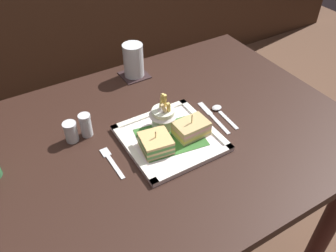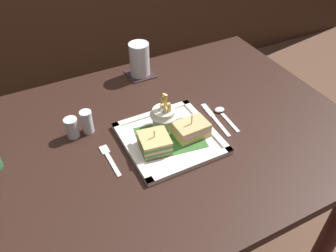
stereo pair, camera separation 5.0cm
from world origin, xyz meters
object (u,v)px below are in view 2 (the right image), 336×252
object	(u,v)px
knife	(214,118)
pepper_shaker	(87,123)
salt_shaker	(72,129)
fork	(109,158)
spoon	(222,113)
water_glass	(140,61)
dining_table	(166,160)
sandwich_half_right	(191,129)
sandwich_half_left	(154,143)
fries_cup	(164,115)
square_plate	(170,138)

from	to	relation	value
knife	pepper_shaker	distance (m)	0.41
knife	salt_shaker	size ratio (longest dim) A/B	2.71
fork	spoon	bearing A→B (deg)	3.08
water_glass	dining_table	bearing A→B (deg)	-100.44
spoon	sandwich_half_right	bearing A→B (deg)	-161.01
spoon	pepper_shaker	distance (m)	0.44
sandwich_half_left	fork	bearing A→B (deg)	167.00
pepper_shaker	fries_cup	bearing A→B (deg)	-24.55
pepper_shaker	fork	bearing A→B (deg)	-83.29
dining_table	fork	world-z (taller)	fork
square_plate	fries_cup	bearing A→B (deg)	81.70
spoon	pepper_shaker	bearing A→B (deg)	163.99
sandwich_half_left	spoon	size ratio (longest dim) A/B	0.73
dining_table	sandwich_half_left	size ratio (longest dim) A/B	12.08
sandwich_half_left	salt_shaker	size ratio (longest dim) A/B	1.47
dining_table	sandwich_half_right	size ratio (longest dim) A/B	11.49
sandwich_half_right	salt_shaker	distance (m)	0.36
dining_table	salt_shaker	distance (m)	0.33
pepper_shaker	knife	bearing A→B (deg)	-18.18
fork	knife	size ratio (longest dim) A/B	0.76
square_plate	spoon	distance (m)	0.22
water_glass	sandwich_half_left	bearing A→B (deg)	-108.02
square_plate	salt_shaker	distance (m)	0.30
water_glass	knife	xyz separation A→B (m)	(0.11, -0.36, -0.06)
pepper_shaker	square_plate	bearing A→B (deg)	-36.17
pepper_shaker	sandwich_half_right	bearing A→B (deg)	-32.56
sandwich_half_right	pepper_shaker	size ratio (longest dim) A/B	1.33
sandwich_half_left	spoon	bearing A→B (deg)	10.72
sandwich_half_left	salt_shaker	xyz separation A→B (m)	(-0.20, 0.17, -0.00)
square_plate	pepper_shaker	xyz separation A→B (m)	(-0.21, 0.15, 0.03)
fries_cup	water_glass	size ratio (longest dim) A/B	0.93
spoon	fork	bearing A→B (deg)	-176.92
knife	square_plate	bearing A→B (deg)	-171.64
sandwich_half_right	spoon	xyz separation A→B (m)	(0.15, 0.05, -0.03)
water_glass	salt_shaker	bearing A→B (deg)	-144.92
dining_table	knife	size ratio (longest dim) A/B	6.56
sandwich_half_right	salt_shaker	bearing A→B (deg)	151.51
dining_table	square_plate	size ratio (longest dim) A/B	4.29
fries_cup	salt_shaker	bearing A→B (deg)	159.48
fries_cup	salt_shaker	world-z (taller)	fries_cup
spoon	sandwich_half_left	bearing A→B (deg)	-169.28
sandwich_half_right	spoon	distance (m)	0.16
square_plate	salt_shaker	world-z (taller)	salt_shaker
water_glass	pepper_shaker	world-z (taller)	water_glass
sandwich_half_right	spoon	world-z (taller)	sandwich_half_right
sandwich_half_left	water_glass	xyz separation A→B (m)	(0.13, 0.40, 0.03)
water_glass	knife	distance (m)	0.38
fork	knife	world-z (taller)	same
sandwich_half_right	water_glass	size ratio (longest dim) A/B	0.81
sandwich_half_right	knife	xyz separation A→B (m)	(0.12, 0.05, -0.03)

